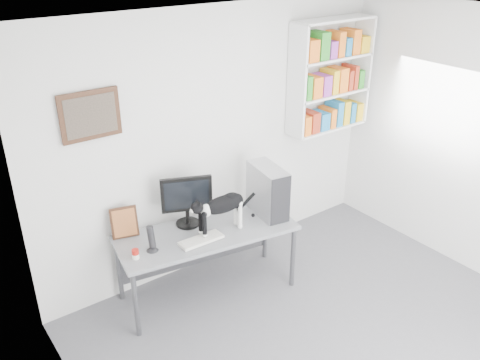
{
  "coord_description": "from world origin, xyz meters",
  "views": [
    {
      "loc": [
        -2.68,
        -2.02,
        3.26
      ],
      "look_at": [
        -0.07,
        1.53,
        1.12
      ],
      "focal_mm": 38.0,
      "sensor_mm": 36.0,
      "label": 1
    }
  ],
  "objects_px": {
    "pc_tower": "(268,190)",
    "leaning_print": "(124,222)",
    "desk": "(208,262)",
    "monitor": "(187,201)",
    "soup_can": "(135,254)",
    "keyboard": "(201,240)",
    "speaker": "(151,238)",
    "cat": "(222,214)",
    "bookshelf": "(330,76)"
  },
  "relations": [
    {
      "from": "speaker",
      "to": "leaning_print",
      "type": "xyz_separation_m",
      "value": [
        -0.09,
        0.36,
        0.03
      ]
    },
    {
      "from": "leaning_print",
      "to": "soup_can",
      "type": "bearing_deg",
      "value": -87.71
    },
    {
      "from": "leaning_print",
      "to": "cat",
      "type": "relative_size",
      "value": 0.49
    },
    {
      "from": "bookshelf",
      "to": "leaning_print",
      "type": "bearing_deg",
      "value": 179.47
    },
    {
      "from": "bookshelf",
      "to": "monitor",
      "type": "xyz_separation_m",
      "value": [
        -1.97,
        -0.14,
        -0.88
      ]
    },
    {
      "from": "monitor",
      "to": "speaker",
      "type": "relative_size",
      "value": 2.03
    },
    {
      "from": "keyboard",
      "to": "pc_tower",
      "type": "bearing_deg",
      "value": 5.35
    },
    {
      "from": "bookshelf",
      "to": "speaker",
      "type": "height_order",
      "value": "bookshelf"
    },
    {
      "from": "speaker",
      "to": "leaning_print",
      "type": "distance_m",
      "value": 0.37
    },
    {
      "from": "keyboard",
      "to": "cat",
      "type": "height_order",
      "value": "cat"
    },
    {
      "from": "desk",
      "to": "keyboard",
      "type": "distance_m",
      "value": 0.42
    },
    {
      "from": "bookshelf",
      "to": "pc_tower",
      "type": "height_order",
      "value": "bookshelf"
    },
    {
      "from": "bookshelf",
      "to": "leaning_print",
      "type": "xyz_separation_m",
      "value": [
        -2.55,
        0.02,
        -0.98
      ]
    },
    {
      "from": "bookshelf",
      "to": "soup_can",
      "type": "bearing_deg",
      "value": -172.07
    },
    {
      "from": "pc_tower",
      "to": "leaning_print",
      "type": "relative_size",
      "value": 1.64
    },
    {
      "from": "bookshelf",
      "to": "monitor",
      "type": "bearing_deg",
      "value": -176.0
    },
    {
      "from": "monitor",
      "to": "cat",
      "type": "distance_m",
      "value": 0.37
    },
    {
      "from": "bookshelf",
      "to": "monitor",
      "type": "height_order",
      "value": "bookshelf"
    },
    {
      "from": "pc_tower",
      "to": "monitor",
      "type": "bearing_deg",
      "value": 169.87
    },
    {
      "from": "cat",
      "to": "pc_tower",
      "type": "bearing_deg",
      "value": 5.85
    },
    {
      "from": "keyboard",
      "to": "pc_tower",
      "type": "relative_size",
      "value": 0.82
    },
    {
      "from": "keyboard",
      "to": "speaker",
      "type": "xyz_separation_m",
      "value": [
        -0.43,
        0.13,
        0.11
      ]
    },
    {
      "from": "speaker",
      "to": "cat",
      "type": "distance_m",
      "value": 0.7
    },
    {
      "from": "bookshelf",
      "to": "keyboard",
      "type": "bearing_deg",
      "value": -166.94
    },
    {
      "from": "leaning_print",
      "to": "keyboard",
      "type": "bearing_deg",
      "value": -28.9
    },
    {
      "from": "desk",
      "to": "soup_can",
      "type": "height_order",
      "value": "soup_can"
    },
    {
      "from": "soup_can",
      "to": "cat",
      "type": "bearing_deg",
      "value": -5.09
    },
    {
      "from": "leaning_print",
      "to": "cat",
      "type": "distance_m",
      "value": 0.91
    },
    {
      "from": "desk",
      "to": "soup_can",
      "type": "xyz_separation_m",
      "value": [
        -0.74,
        -0.02,
        0.4
      ]
    },
    {
      "from": "pc_tower",
      "to": "leaning_print",
      "type": "height_order",
      "value": "pc_tower"
    },
    {
      "from": "desk",
      "to": "keyboard",
      "type": "xyz_separation_m",
      "value": [
        -0.14,
        -0.12,
        0.37
      ]
    },
    {
      "from": "desk",
      "to": "pc_tower",
      "type": "xyz_separation_m",
      "value": [
        0.69,
        -0.06,
        0.61
      ]
    },
    {
      "from": "speaker",
      "to": "soup_can",
      "type": "distance_m",
      "value": 0.19
    },
    {
      "from": "monitor",
      "to": "speaker",
      "type": "bearing_deg",
      "value": -134.45
    },
    {
      "from": "speaker",
      "to": "leaning_print",
      "type": "height_order",
      "value": "leaning_print"
    },
    {
      "from": "speaker",
      "to": "cat",
      "type": "xyz_separation_m",
      "value": [
        0.69,
        -0.1,
        0.07
      ]
    },
    {
      "from": "keyboard",
      "to": "speaker",
      "type": "distance_m",
      "value": 0.46
    },
    {
      "from": "desk",
      "to": "speaker",
      "type": "relative_size",
      "value": 6.71
    },
    {
      "from": "desk",
      "to": "monitor",
      "type": "bearing_deg",
      "value": 119.81
    },
    {
      "from": "leaning_print",
      "to": "bookshelf",
      "type": "bearing_deg",
      "value": 14.15
    },
    {
      "from": "leaning_print",
      "to": "monitor",
      "type": "bearing_deg",
      "value": -0.86
    },
    {
      "from": "desk",
      "to": "cat",
      "type": "distance_m",
      "value": 0.57
    },
    {
      "from": "bookshelf",
      "to": "leaning_print",
      "type": "distance_m",
      "value": 2.73
    },
    {
      "from": "soup_can",
      "to": "monitor",
      "type": "bearing_deg",
      "value": 19.02
    },
    {
      "from": "soup_can",
      "to": "pc_tower",
      "type": "bearing_deg",
      "value": -1.82
    },
    {
      "from": "leaning_print",
      "to": "cat",
      "type": "height_order",
      "value": "cat"
    },
    {
      "from": "desk",
      "to": "cat",
      "type": "xyz_separation_m",
      "value": [
        0.12,
        -0.09,
        0.55
      ]
    },
    {
      "from": "bookshelf",
      "to": "soup_can",
      "type": "relative_size",
      "value": 13.56
    },
    {
      "from": "monitor",
      "to": "leaning_print",
      "type": "relative_size",
      "value": 1.68
    },
    {
      "from": "speaker",
      "to": "desk",
      "type": "bearing_deg",
      "value": -8.86
    }
  ]
}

